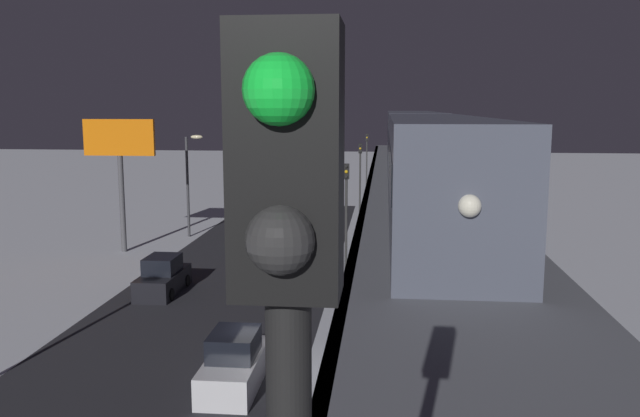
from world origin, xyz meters
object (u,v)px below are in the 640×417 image
(traffic_light_mid, at_px, (346,201))
(commercial_billboard, at_px, (120,151))
(sedan_black, at_px, (163,278))
(traffic_light_distant, at_px, (367,152))
(rail_signal, at_px, (288,400))
(sedan_white, at_px, (234,364))
(traffic_light_near, at_px, (299,313))
(traffic_light_far, at_px, (360,168))
(subway_train, at_px, (420,149))
(sedan_green, at_px, (253,227))

(traffic_light_mid, bearing_deg, commercial_billboard, -13.30)
(sedan_black, relative_size, traffic_light_mid, 0.68)
(traffic_light_distant, bearing_deg, rail_signal, 91.40)
(rail_signal, height_order, traffic_light_distant, rail_signal)
(sedan_white, height_order, traffic_light_near, traffic_light_near)
(rail_signal, bearing_deg, traffic_light_far, -88.08)
(traffic_light_near, relative_size, commercial_billboard, 0.72)
(subway_train, height_order, rail_signal, rail_signal)
(sedan_black, xyz_separation_m, sedan_white, (-6.40, 11.04, 0.01))
(commercial_billboard, bearing_deg, sedan_black, 122.41)
(rail_signal, xyz_separation_m, traffic_light_near, (1.92, -14.79, -4.53))
(sedan_green, bearing_deg, commercial_billboard, 35.94)
(sedan_green, relative_size, traffic_light_far, 0.66)
(sedan_green, bearing_deg, traffic_light_mid, 129.09)
(subway_train, height_order, traffic_light_far, subway_train)
(subway_train, xyz_separation_m, traffic_light_mid, (3.85, -7.40, -3.58))
(sedan_black, distance_m, commercial_billboard, 12.65)
(subway_train, xyz_separation_m, rail_signal, (1.93, 28.66, 0.95))
(rail_signal, bearing_deg, sedan_green, -78.25)
(sedan_green, bearing_deg, rail_signal, 101.75)
(subway_train, distance_m, traffic_light_near, 14.84)
(sedan_black, relative_size, sedan_green, 1.02)
(traffic_light_distant, bearing_deg, traffic_light_mid, 90.00)
(traffic_light_near, height_order, traffic_light_distant, same)
(traffic_light_far, xyz_separation_m, commercial_billboard, (15.26, 17.67, 2.63))
(subway_train, distance_m, sedan_white, 13.52)
(subway_train, distance_m, rail_signal, 28.75)
(sedan_green, bearing_deg, traffic_light_near, 103.81)
(traffic_light_distant, bearing_deg, commercial_billboard, 68.61)
(rail_signal, distance_m, sedan_white, 21.37)
(traffic_light_far, xyz_separation_m, traffic_light_distant, (0.00, -21.28, 0.00))
(rail_signal, distance_m, sedan_black, 33.26)
(rail_signal, relative_size, traffic_light_far, 0.62)
(rail_signal, xyz_separation_m, traffic_light_far, (1.92, -57.35, -4.53))
(traffic_light_mid, relative_size, traffic_light_distant, 1.00)
(rail_signal, height_order, commercial_billboard, rail_signal)
(sedan_white, relative_size, commercial_billboard, 0.49)
(rail_signal, height_order, traffic_light_far, rail_signal)
(subway_train, relative_size, sedan_black, 8.50)
(subway_train, relative_size, traffic_light_far, 5.76)
(sedan_green, height_order, traffic_light_mid, traffic_light_mid)
(rail_signal, bearing_deg, sedan_black, -69.67)
(sedan_black, height_order, traffic_light_far, traffic_light_far)
(subway_train, distance_m, traffic_light_far, 29.16)
(commercial_billboard, bearing_deg, subway_train, 150.05)
(rail_signal, height_order, sedan_black, rail_signal)
(traffic_light_near, height_order, traffic_light_mid, same)
(sedan_green, distance_m, sedan_white, 26.45)
(traffic_light_far, bearing_deg, sedan_white, 85.65)
(rail_signal, height_order, sedan_green, rail_signal)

